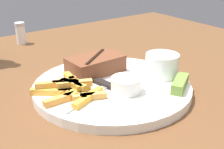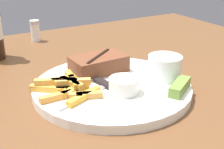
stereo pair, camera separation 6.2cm
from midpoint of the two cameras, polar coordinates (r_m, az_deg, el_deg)
The scene contains 10 objects.
dining_table at distance 0.68m, azimuth 2.66°, elevation -9.34°, with size 1.25×1.08×0.75m.
dinner_plate at distance 0.63m, azimuth 2.81°, elevation -2.47°, with size 0.32×0.32×0.02m.
steak_portion at distance 0.68m, azimuth 0.16°, elevation 1.89°, with size 0.12×0.07×0.04m.
fries_pile at distance 0.59m, azimuth -4.92°, elevation -2.43°, with size 0.12×0.12×0.02m.
coleslaw_cup at distance 0.66m, azimuth 12.29°, elevation 1.54°, with size 0.07×0.07×0.05m.
dipping_sauce_cup at distance 0.59m, azimuth 5.24°, elevation -1.91°, with size 0.06×0.06×0.03m.
pickle_spear at distance 0.61m, azimuth 15.16°, elevation -2.27°, with size 0.07×0.06×0.02m.
fork_utensil at distance 0.57m, azimuth -2.32°, elevation -4.29°, with size 0.13×0.06×0.00m.
knife_utensil at distance 0.65m, azimuth -0.73°, elevation -0.73°, with size 0.04×0.17×0.01m.
salt_shaker at distance 0.98m, azimuth -12.12°, elevation 7.81°, with size 0.03×0.03×0.07m.
Camera 2 is at (-0.29, -0.50, 1.03)m, focal length 50.00 mm.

